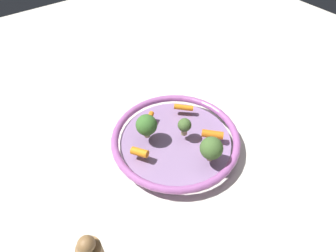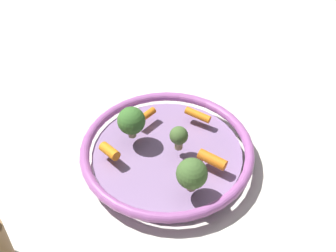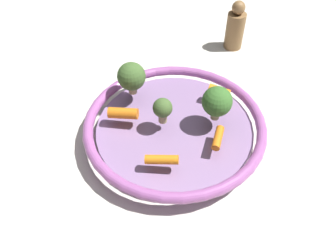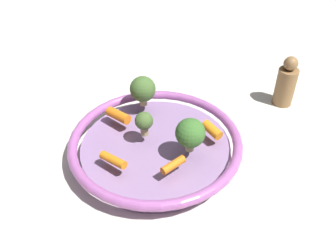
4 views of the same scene
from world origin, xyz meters
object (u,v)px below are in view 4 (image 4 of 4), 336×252
baby_carrot_center (212,130)px  pepper_mill (286,84)px  baby_carrot_left (118,115)px  baby_carrot_near_rim (173,165)px  broccoli_floret_large (143,89)px  serving_bowl (156,145)px  baby_carrot_right (113,160)px  broccoli_floret_edge (144,122)px  broccoli_floret_mid (190,133)px

baby_carrot_center → pepper_mill: pepper_mill is taller
baby_carrot_left → baby_carrot_center: same height
baby_carrot_near_rim → pepper_mill: pepper_mill is taller
baby_carrot_left → baby_carrot_center: bearing=-18.4°
broccoli_floret_large → baby_carrot_near_rim: bearing=-76.8°
serving_bowl → broccoli_floret_large: 0.13m
baby_carrot_right → pepper_mill: (0.41, 0.23, 0.00)m
serving_bowl → broccoli_floret_edge: 0.06m
broccoli_floret_large → baby_carrot_center: bearing=-40.2°
baby_carrot_left → broccoli_floret_edge: broccoli_floret_edge is taller
baby_carrot_left → pepper_mill: 0.41m
serving_bowl → broccoli_floret_large: broccoli_floret_large is taller
baby_carrot_right → broccoli_floret_edge: broccoli_floret_edge is taller
broccoli_floret_large → pepper_mill: size_ratio=0.55×
serving_bowl → pepper_mill: size_ratio=2.76×
baby_carrot_right → pepper_mill: 0.47m
baby_carrot_left → baby_carrot_near_rim: bearing=-56.2°
broccoli_floret_mid → pepper_mill: bearing=38.0°
broccoli_floret_mid → broccoli_floret_edge: (-0.09, 0.05, -0.01)m
baby_carrot_center → broccoli_floret_edge: (-0.14, 0.01, 0.02)m
baby_carrot_left → broccoli_floret_large: bearing=43.1°
broccoli_floret_large → pepper_mill: 0.35m
pepper_mill → broccoli_floret_large: bearing=-172.5°
serving_bowl → baby_carrot_center: 0.12m
baby_carrot_left → pepper_mill: bearing=13.6°
broccoli_floret_mid → broccoli_floret_large: size_ratio=1.01×
baby_carrot_right → broccoli_floret_mid: (0.15, 0.02, 0.03)m
baby_carrot_near_rim → broccoli_floret_large: broccoli_floret_large is taller
baby_carrot_right → broccoli_floret_edge: bearing=52.4°
baby_carrot_center → broccoli_floret_edge: 0.14m
baby_carrot_near_rim → broccoli_floret_edge: bearing=116.2°
baby_carrot_left → broccoli_floret_edge: (0.05, -0.05, 0.02)m
broccoli_floret_large → serving_bowl: bearing=-80.0°
baby_carrot_near_rim → pepper_mill: size_ratio=0.39×
serving_bowl → broccoli_floret_large: size_ratio=5.05×
baby_carrot_near_rim → broccoli_floret_edge: 0.11m
baby_carrot_center → broccoli_floret_mid: 0.07m
baby_carrot_left → pepper_mill: (0.40, 0.10, -0.00)m
baby_carrot_near_rim → baby_carrot_right: baby_carrot_right is taller
pepper_mill → baby_carrot_left: bearing=-166.4°
baby_carrot_center → broccoli_floret_large: broccoli_floret_large is taller
broccoli_floret_edge → broccoli_floret_large: bearing=89.5°
broccoli_floret_mid → broccoli_floret_large: same height
baby_carrot_right → baby_carrot_near_rim: bearing=-11.1°
serving_bowl → baby_carrot_center: (0.12, 0.00, 0.03)m
baby_carrot_near_rim → pepper_mill: (0.30, 0.25, 0.00)m
broccoli_floret_mid → broccoli_floret_large: bearing=117.9°
broccoli_floret_edge → pepper_mill: 0.38m
pepper_mill → broccoli_floret_edge: bearing=-156.5°
baby_carrot_near_rim → baby_carrot_center: baby_carrot_center is taller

